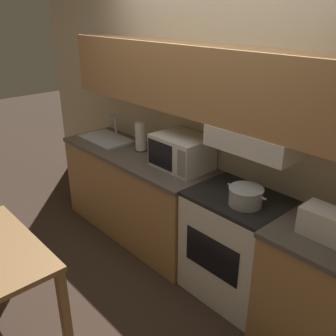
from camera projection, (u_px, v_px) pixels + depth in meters
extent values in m
plane|color=#3D2D23|center=(205.00, 248.00, 3.73)|extent=(16.00, 16.00, 0.00)
cube|color=beige|center=(213.00, 124.00, 3.24)|extent=(5.57, 0.05, 2.55)
cube|color=tan|center=(200.00, 81.00, 2.97)|extent=(3.17, 0.32, 0.56)
cube|color=white|center=(254.00, 140.00, 2.73)|extent=(0.69, 0.34, 0.16)
cube|color=tan|center=(137.00, 195.00, 3.85)|extent=(1.76, 0.59, 0.86)
cube|color=brown|center=(135.00, 154.00, 3.67)|extent=(1.78, 0.61, 0.04)
cube|color=tan|center=(316.00, 294.00, 2.52)|extent=(0.65, 0.59, 0.86)
cube|color=brown|center=(327.00, 238.00, 2.34)|extent=(0.67, 0.61, 0.04)
cube|color=white|center=(235.00, 248.00, 3.00)|extent=(0.73, 0.57, 0.86)
cube|color=black|center=(239.00, 198.00, 2.83)|extent=(0.73, 0.57, 0.03)
cube|color=black|center=(211.00, 256.00, 2.80)|extent=(0.51, 0.01, 0.30)
cylinder|color=black|center=(213.00, 194.00, 2.86)|extent=(0.10, 0.10, 0.01)
cylinder|color=black|center=(247.00, 210.00, 2.64)|extent=(0.10, 0.10, 0.01)
cylinder|color=black|center=(231.00, 186.00, 3.00)|extent=(0.10, 0.10, 0.01)
cylinder|color=black|center=(266.00, 200.00, 2.78)|extent=(0.10, 0.10, 0.01)
cylinder|color=#B7BABF|center=(246.00, 196.00, 2.68)|extent=(0.24, 0.24, 0.13)
torus|color=#B7BABF|center=(246.00, 189.00, 2.66)|extent=(0.25, 0.25, 0.01)
cylinder|color=#B7BABF|center=(231.00, 185.00, 2.76)|extent=(0.05, 0.01, 0.01)
cylinder|color=#B7BABF|center=(263.00, 198.00, 2.57)|extent=(0.05, 0.01, 0.01)
cube|color=white|center=(182.00, 152.00, 3.28)|extent=(0.49, 0.38, 0.29)
cube|color=black|center=(160.00, 155.00, 3.22)|extent=(0.30, 0.01, 0.23)
cube|color=gray|center=(181.00, 163.00, 3.04)|extent=(0.09, 0.01, 0.23)
cube|color=white|center=(326.00, 224.00, 2.30)|extent=(0.30, 0.19, 0.18)
cube|color=black|center=(303.00, 210.00, 2.39)|extent=(0.01, 0.02, 0.02)
cube|color=black|center=(312.00, 205.00, 2.33)|extent=(0.04, 0.13, 0.01)
cube|color=black|center=(323.00, 209.00, 2.29)|extent=(0.04, 0.13, 0.01)
cube|color=black|center=(334.00, 213.00, 2.24)|extent=(0.04, 0.13, 0.01)
cube|color=#B7BABF|center=(106.00, 139.00, 4.01)|extent=(0.58, 0.36, 0.02)
cube|color=#4C4F54|center=(105.00, 139.00, 4.00)|extent=(0.49, 0.27, 0.01)
cylinder|color=#B7BABF|center=(116.00, 125.00, 4.04)|extent=(0.02, 0.02, 0.24)
cylinder|color=#B7BABF|center=(110.00, 115.00, 3.96)|extent=(0.02, 0.12, 0.02)
cylinder|color=black|center=(141.00, 150.00, 3.73)|extent=(0.12, 0.12, 0.01)
cylinder|color=white|center=(141.00, 136.00, 3.68)|extent=(0.11, 0.11, 0.28)
cube|color=#9E7042|center=(9.00, 249.00, 3.13)|extent=(0.06, 0.06, 0.70)
cube|color=#9E7042|center=(65.00, 314.00, 2.47)|extent=(0.06, 0.06, 0.70)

